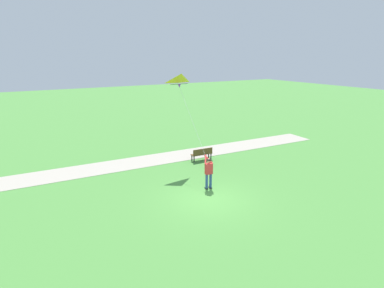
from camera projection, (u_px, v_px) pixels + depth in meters
name	position (u px, v px, depth m)	size (l,w,h in m)	color
ground_plane	(208.00, 199.00, 16.03)	(120.00, 120.00, 0.00)	#4C8E3D
walkway_path	(125.00, 164.00, 21.08)	(2.40, 32.00, 0.02)	#ADA393
person_kite_flyer	(209.00, 170.00, 17.02)	(0.62, 0.52, 1.83)	#232328
flying_kite	(181.00, 81.00, 19.07)	(3.69, 1.39, 4.17)	yellow
park_bench_near_walkway	(202.00, 153.00, 21.76)	(0.50, 1.52, 0.88)	brown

